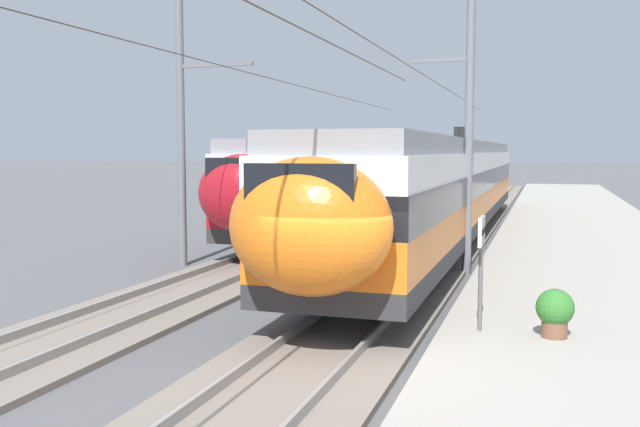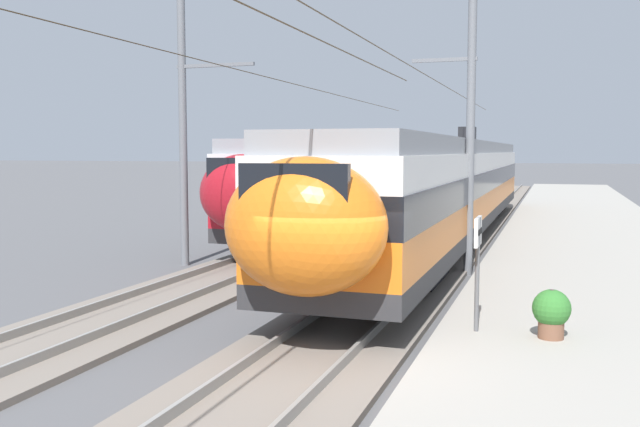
{
  "view_description": "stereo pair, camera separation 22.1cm",
  "coord_description": "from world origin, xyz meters",
  "px_view_note": "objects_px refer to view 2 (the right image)",
  "views": [
    {
      "loc": [
        -10.4,
        -2.85,
        3.48
      ],
      "look_at": [
        6.18,
        2.51,
        1.92
      ],
      "focal_mm": 39.25,
      "sensor_mm": 36.0,
      "label": 1
    },
    {
      "loc": [
        -10.33,
        -3.06,
        3.48
      ],
      "look_at": [
        6.18,
        2.51,
        1.92
      ],
      "focal_mm": 39.25,
      "sensor_mm": 36.0,
      "label": 2
    }
  ],
  "objects_px": {
    "train_far_track": "(368,177)",
    "catenary_mast_far_side": "(187,127)",
    "train_near_platform": "(449,184)",
    "platform_sign": "(478,248)",
    "potted_plant_by_shelter": "(552,311)",
    "catenary_mast_mid": "(467,122)"
  },
  "relations": [
    {
      "from": "train_far_track",
      "to": "catenary_mast_far_side",
      "type": "xyz_separation_m",
      "value": [
        -13.63,
        2.05,
        1.97
      ]
    },
    {
      "from": "train_near_platform",
      "to": "platform_sign",
      "type": "xyz_separation_m",
      "value": [
        -14.09,
        -2.54,
        -0.42
      ]
    },
    {
      "from": "catenary_mast_far_side",
      "to": "potted_plant_by_shelter",
      "type": "height_order",
      "value": "catenary_mast_far_side"
    },
    {
      "from": "catenary_mast_far_side",
      "to": "platform_sign",
      "type": "height_order",
      "value": "catenary_mast_far_side"
    },
    {
      "from": "catenary_mast_mid",
      "to": "catenary_mast_far_side",
      "type": "relative_size",
      "value": 1.0
    },
    {
      "from": "train_near_platform",
      "to": "potted_plant_by_shelter",
      "type": "height_order",
      "value": "train_near_platform"
    },
    {
      "from": "catenary_mast_far_side",
      "to": "platform_sign",
      "type": "distance_m",
      "value": 11.56
    },
    {
      "from": "train_near_platform",
      "to": "catenary_mast_mid",
      "type": "distance_m",
      "value": 6.99
    },
    {
      "from": "train_far_track",
      "to": "catenary_mast_mid",
      "type": "distance_m",
      "value": 14.11
    },
    {
      "from": "train_far_track",
      "to": "potted_plant_by_shelter",
      "type": "bearing_deg",
      "value": -157.24
    },
    {
      "from": "platform_sign",
      "to": "potted_plant_by_shelter",
      "type": "bearing_deg",
      "value": -93.5
    },
    {
      "from": "catenary_mast_mid",
      "to": "platform_sign",
      "type": "height_order",
      "value": "catenary_mast_mid"
    },
    {
      "from": "train_far_track",
      "to": "train_near_platform",
      "type": "bearing_deg",
      "value": -142.08
    },
    {
      "from": "catenary_mast_mid",
      "to": "platform_sign",
      "type": "distance_m",
      "value": 8.03
    },
    {
      "from": "catenary_mast_far_side",
      "to": "potted_plant_by_shelter",
      "type": "relative_size",
      "value": 48.66
    },
    {
      "from": "catenary_mast_far_side",
      "to": "potted_plant_by_shelter",
      "type": "distance_m",
      "value": 12.85
    },
    {
      "from": "platform_sign",
      "to": "potted_plant_by_shelter",
      "type": "distance_m",
      "value": 1.6
    },
    {
      "from": "catenary_mast_mid",
      "to": "catenary_mast_far_side",
      "type": "distance_m",
      "value": 8.22
    },
    {
      "from": "train_near_platform",
      "to": "potted_plant_by_shelter",
      "type": "xyz_separation_m",
      "value": [
        -14.16,
        -3.78,
        -1.42
      ]
    },
    {
      "from": "train_far_track",
      "to": "platform_sign",
      "type": "bearing_deg",
      "value": -160.23
    },
    {
      "from": "train_far_track",
      "to": "potted_plant_by_shelter",
      "type": "distance_m",
      "value": 21.94
    },
    {
      "from": "train_far_track",
      "to": "catenary_mast_mid",
      "type": "relative_size",
      "value": 0.74
    }
  ]
}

